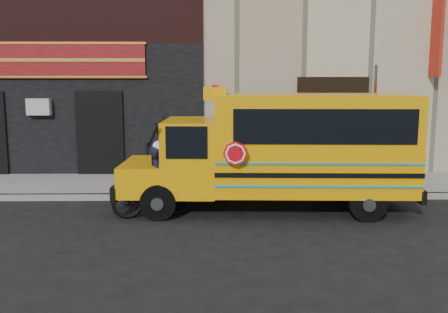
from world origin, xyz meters
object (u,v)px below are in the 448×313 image
bicycle (153,192)px  school_bus (283,147)px  sign_pole (374,125)px  cyclist (159,182)px

bicycle → school_bus: bearing=-96.5°
school_bus → sign_pole: size_ratio=2.02×
sign_pole → cyclist: sign_pole is taller
school_bus → cyclist: school_bus is taller
bicycle → cyclist: cyclist is taller
bicycle → cyclist: size_ratio=1.19×
sign_pole → bicycle: bearing=-160.8°
bicycle → sign_pole: bearing=-88.2°
sign_pole → cyclist: size_ratio=2.19×
cyclist → bicycle: bearing=101.0°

